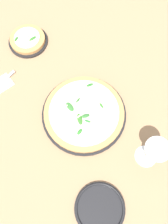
{
  "coord_description": "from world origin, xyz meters",
  "views": [
    {
      "loc": [
        0.25,
        0.15,
        0.85
      ],
      "look_at": [
        -0.01,
        -0.02,
        0.03
      ],
      "focal_mm": 35.0,
      "sensor_mm": 36.0,
      "label": 1
    }
  ],
  "objects_px": {
    "wine_glass": "(153,152)",
    "side_plate_white": "(100,209)",
    "pizza_arugula_main": "(84,113)",
    "pizza_personal_side": "(28,40)"
  },
  "relations": [
    {
      "from": "wine_glass",
      "to": "side_plate_white",
      "type": "distance_m",
      "value": 0.28
    },
    {
      "from": "pizza_arugula_main",
      "to": "pizza_personal_side",
      "type": "height_order",
      "value": "same"
    },
    {
      "from": "wine_glass",
      "to": "side_plate_white",
      "type": "bearing_deg",
      "value": -10.94
    },
    {
      "from": "pizza_arugula_main",
      "to": "side_plate_white",
      "type": "bearing_deg",
      "value": 42.55
    },
    {
      "from": "pizza_arugula_main",
      "to": "side_plate_white",
      "type": "distance_m",
      "value": 0.36
    },
    {
      "from": "pizza_personal_side",
      "to": "wine_glass",
      "type": "distance_m",
      "value": 0.73
    },
    {
      "from": "pizza_arugula_main",
      "to": "wine_glass",
      "type": "distance_m",
      "value": 0.3
    },
    {
      "from": "pizza_personal_side",
      "to": "side_plate_white",
      "type": "relative_size",
      "value": 1.0
    },
    {
      "from": "pizza_personal_side",
      "to": "side_plate_white",
      "type": "height_order",
      "value": "pizza_personal_side"
    },
    {
      "from": "side_plate_white",
      "to": "pizza_personal_side",
      "type": "bearing_deg",
      "value": -122.56
    }
  ]
}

